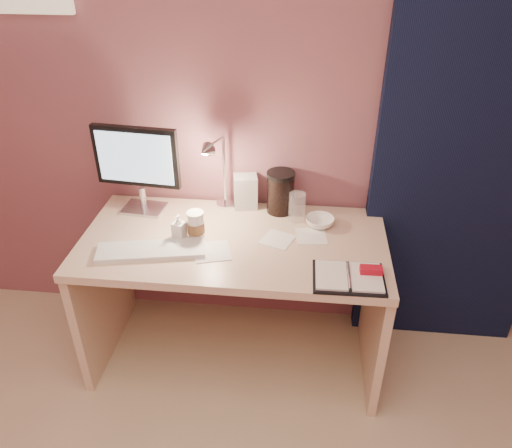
# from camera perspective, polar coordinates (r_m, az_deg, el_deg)

# --- Properties ---
(room) EXTENTS (3.50, 3.50, 3.50)m
(room) POSITION_cam_1_polar(r_m,az_deg,el_deg) (2.44, 21.36, 9.06)
(room) COLOR #C6B28E
(room) RESTS_ON ground
(desk) EXTENTS (1.40, 0.70, 0.73)m
(desk) POSITION_cam_1_polar(r_m,az_deg,el_deg) (2.47, -2.23, -5.16)
(desk) COLOR beige
(desk) RESTS_ON ground
(monitor) EXTENTS (0.42, 0.17, 0.44)m
(monitor) POSITION_cam_1_polar(r_m,az_deg,el_deg) (2.45, -13.36, 6.93)
(monitor) COLOR silver
(monitor) RESTS_ON desk
(keyboard) EXTENTS (0.49, 0.23, 0.02)m
(keyboard) POSITION_cam_1_polar(r_m,az_deg,el_deg) (2.24, -11.88, -2.94)
(keyboard) COLOR white
(keyboard) RESTS_ON desk
(planner) EXTENTS (0.29, 0.22, 0.05)m
(planner) POSITION_cam_1_polar(r_m,az_deg,el_deg) (2.07, 10.76, -5.94)
(planner) COLOR black
(planner) RESTS_ON desk
(paper_a) EXTENTS (0.19, 0.19, 0.00)m
(paper_a) POSITION_cam_1_polar(r_m,az_deg,el_deg) (2.21, -5.03, -3.14)
(paper_a) COLOR white
(paper_a) RESTS_ON desk
(paper_b) EXTENTS (0.15, 0.15, 0.00)m
(paper_b) POSITION_cam_1_polar(r_m,az_deg,el_deg) (2.32, 6.33, -1.38)
(paper_b) COLOR white
(paper_b) RESTS_ON desk
(paper_c) EXTENTS (0.17, 0.17, 0.00)m
(paper_c) POSITION_cam_1_polar(r_m,az_deg,el_deg) (2.28, 2.48, -1.76)
(paper_c) COLOR white
(paper_c) RESTS_ON desk
(coffee_cup) EXTENTS (0.08, 0.08, 0.13)m
(coffee_cup) POSITION_cam_1_polar(r_m,az_deg,el_deg) (2.29, -6.89, -0.16)
(coffee_cup) COLOR white
(coffee_cup) RESTS_ON desk
(clear_cup) EXTENTS (0.08, 0.08, 0.14)m
(clear_cup) POSITION_cam_1_polar(r_m,az_deg,el_deg) (2.40, 4.70, 1.98)
(clear_cup) COLOR white
(clear_cup) RESTS_ON desk
(bowl) EXTENTS (0.14, 0.14, 0.04)m
(bowl) POSITION_cam_1_polar(r_m,az_deg,el_deg) (2.39, 7.31, 0.27)
(bowl) COLOR white
(bowl) RESTS_ON desk
(lotion_bottle) EXTENTS (0.07, 0.07, 0.12)m
(lotion_bottle) POSITION_cam_1_polar(r_m,az_deg,el_deg) (2.29, -8.80, -0.30)
(lotion_bottle) COLOR white
(lotion_bottle) RESTS_ON desk
(dark_jar) EXTENTS (0.13, 0.13, 0.19)m
(dark_jar) POSITION_cam_1_polar(r_m,az_deg,el_deg) (2.46, 2.80, 3.44)
(dark_jar) COLOR black
(dark_jar) RESTS_ON desk
(product_box) EXTENTS (0.13, 0.11, 0.17)m
(product_box) POSITION_cam_1_polar(r_m,az_deg,el_deg) (2.50, -1.20, 3.71)
(product_box) COLOR beige
(product_box) RESTS_ON desk
(desk_lamp) EXTENTS (0.15, 0.24, 0.40)m
(desk_lamp) POSITION_cam_1_polar(r_m,az_deg,el_deg) (2.35, -3.20, 6.23)
(desk_lamp) COLOR silver
(desk_lamp) RESTS_ON desk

